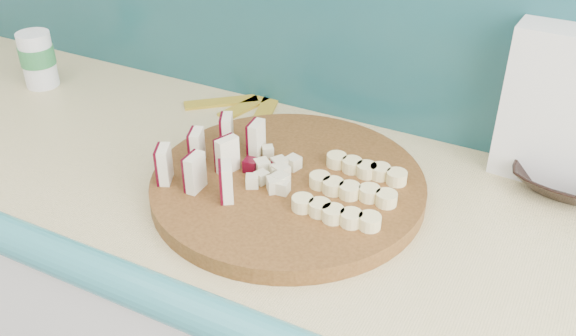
% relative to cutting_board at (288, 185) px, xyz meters
% --- Properties ---
extents(cutting_board, '(0.47, 0.47, 0.03)m').
position_rel_cutting_board_xyz_m(cutting_board, '(0.00, 0.00, 0.00)').
color(cutting_board, '#42250E').
rests_on(cutting_board, kitchen_counter).
extents(apple_wedges, '(0.14, 0.18, 0.06)m').
position_rel_cutting_board_xyz_m(apple_wedges, '(-0.12, -0.04, 0.04)').
color(apple_wedges, beige).
rests_on(apple_wedges, cutting_board).
extents(apple_chunks, '(0.08, 0.07, 0.02)m').
position_rel_cutting_board_xyz_m(apple_chunks, '(-0.03, -0.00, 0.03)').
color(apple_chunks, beige).
rests_on(apple_chunks, cutting_board).
extents(banana_slices, '(0.15, 0.17, 0.02)m').
position_rel_cutting_board_xyz_m(banana_slices, '(0.11, 0.00, 0.02)').
color(banana_slices, '#F1DE93').
rests_on(banana_slices, cutting_board).
extents(brown_bowl, '(0.19, 0.19, 0.04)m').
position_rel_cutting_board_xyz_m(brown_bowl, '(0.40, 0.22, 0.01)').
color(brown_bowl, black).
rests_on(brown_bowl, kitchen_counter).
extents(flour_bag, '(0.16, 0.12, 0.26)m').
position_rel_cutting_board_xyz_m(flour_bag, '(0.36, 0.26, 0.12)').
color(flour_bag, silver).
rests_on(flour_bag, kitchen_counter).
extents(canister, '(0.07, 0.07, 0.12)m').
position_rel_cutting_board_xyz_m(canister, '(-0.67, 0.12, 0.05)').
color(canister, white).
rests_on(canister, kitchen_counter).
extents(banana_peel, '(0.21, 0.18, 0.01)m').
position_rel_cutting_board_xyz_m(banana_peel, '(-0.22, 0.23, -0.01)').
color(banana_peel, gold).
rests_on(banana_peel, kitchen_counter).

